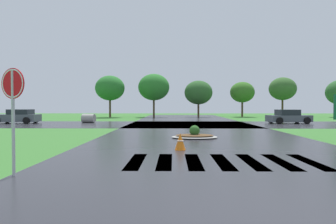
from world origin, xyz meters
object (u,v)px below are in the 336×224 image
at_px(drainage_pipe_stack, 89,118).
at_px(car_white_sedan, 288,117).
at_px(median_island, 195,135).
at_px(stop_sign, 13,96).
at_px(traffic_cone, 180,142).
at_px(car_blue_compact, 17,117).

bearing_deg(drainage_pipe_stack, car_white_sedan, -2.61).
bearing_deg(median_island, car_white_sedan, 52.94).
height_order(car_white_sedan, drainage_pipe_stack, car_white_sedan).
height_order(median_island, drainage_pipe_stack, drainage_pipe_stack).
bearing_deg(stop_sign, traffic_cone, 68.25).
height_order(stop_sign, traffic_cone, stop_sign).
relative_size(stop_sign, car_white_sedan, 0.64).
height_order(stop_sign, car_white_sedan, stop_sign).
bearing_deg(stop_sign, car_white_sedan, 77.29).
bearing_deg(stop_sign, drainage_pipe_stack, 122.87).
xyz_separation_m(median_island, car_white_sedan, (9.95, 13.18, 0.47)).
height_order(stop_sign, drainage_pipe_stack, stop_sign).
relative_size(stop_sign, car_blue_compact, 0.64).
relative_size(stop_sign, traffic_cone, 3.99).
bearing_deg(car_blue_compact, stop_sign, 117.67).
distance_m(stop_sign, drainage_pipe_stack, 23.40).
distance_m(drainage_pipe_stack, traffic_cone, 20.41).
relative_size(median_island, drainage_pipe_stack, 1.82).
bearing_deg(stop_sign, median_island, 81.64).
xyz_separation_m(stop_sign, car_white_sedan, (15.06, 22.01, -1.38)).
height_order(car_blue_compact, traffic_cone, car_blue_compact).
relative_size(car_white_sedan, drainage_pipe_stack, 3.07).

